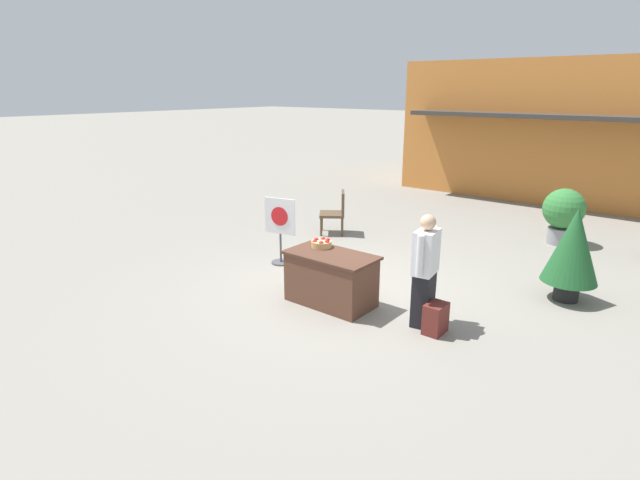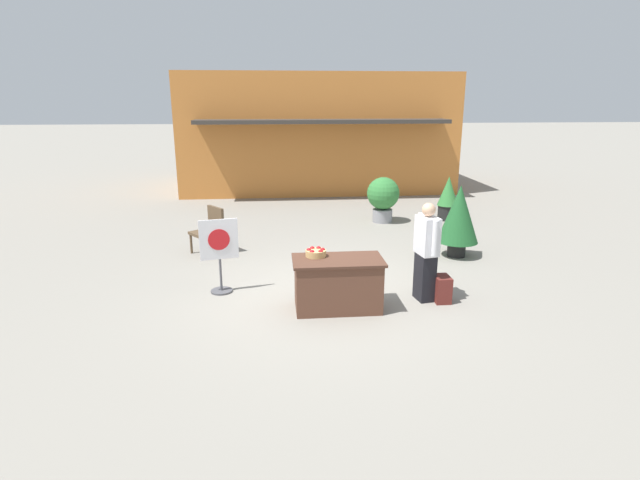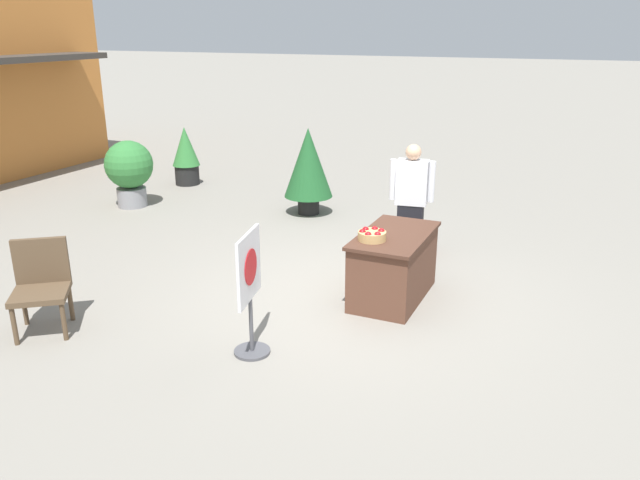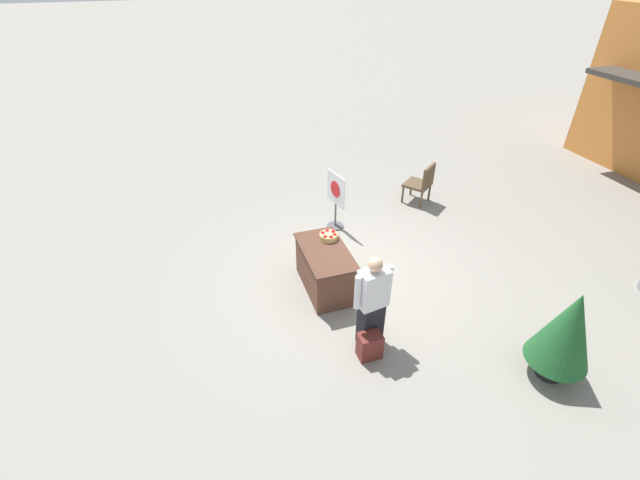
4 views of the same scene
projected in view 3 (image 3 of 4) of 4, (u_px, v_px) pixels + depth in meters
The scene contains 10 objects.
ground_plane at pixel (345, 294), 7.53m from camera, with size 120.00×120.00×0.00m, color gray.
display_table at pixel (393, 266), 7.30m from camera, with size 1.37×0.75×0.80m.
apple_basket at pixel (372, 235), 6.94m from camera, with size 0.32×0.32×0.13m.
person_visitor at pixel (411, 201), 8.49m from camera, with size 0.32×0.60×1.58m.
backpack at pixel (421, 238), 8.86m from camera, with size 0.24×0.34×0.42m.
poster_board at pixel (250, 289), 5.94m from camera, with size 0.62×0.36×1.25m.
patio_chair at pixel (41, 282), 6.52m from camera, with size 0.77×0.77×0.96m.
potted_plant_near_left at pixel (308, 165), 10.47m from camera, with size 0.82×0.82×1.47m.
potted_plant_far_left at pixel (186, 154), 12.54m from camera, with size 0.55×0.55×1.17m.
potted_plant_near_right at pixel (129, 169), 10.97m from camera, with size 0.84×0.84×1.18m.
Camera 3 is at (-6.43, -2.55, 3.06)m, focal length 35.00 mm.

